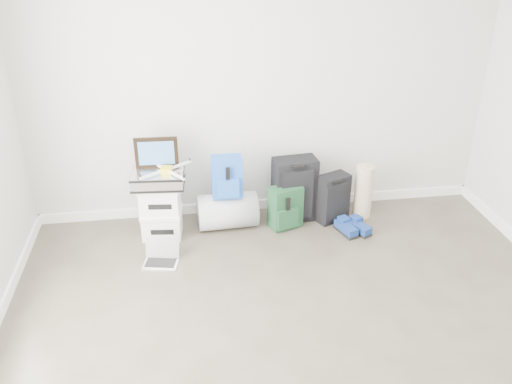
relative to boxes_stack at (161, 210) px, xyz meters
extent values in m
cube|color=beige|center=(1.02, 0.40, 1.08)|extent=(4.50, 0.02, 2.70)
cube|color=white|center=(1.02, 0.39, -0.22)|extent=(4.50, 0.02, 0.10)
cube|color=silver|center=(0.00, 0.00, -0.15)|extent=(0.39, 0.32, 0.23)
cube|color=silver|center=(0.00, 0.00, -0.02)|extent=(0.41, 0.34, 0.04)
cube|color=silver|center=(0.00, 0.00, 0.11)|extent=(0.39, 0.32, 0.23)
cube|color=silver|center=(0.00, 0.00, 0.25)|extent=(0.41, 0.34, 0.04)
cube|color=#B2B2B7|center=(0.00, 0.00, 0.33)|extent=(0.49, 0.38, 0.13)
cube|color=black|center=(0.00, 0.10, 0.55)|extent=(0.39, 0.04, 0.29)
cube|color=#27549C|center=(0.00, 0.09, 0.55)|extent=(0.32, 0.02, 0.23)
cube|color=yellow|center=(0.08, -0.02, 0.43)|extent=(0.11, 0.11, 0.05)
cube|color=white|center=(0.19, 0.06, 0.43)|extent=(0.24, 0.17, 0.02)
cube|color=white|center=(0.00, 0.09, 0.43)|extent=(0.17, 0.24, 0.02)
cube|color=white|center=(-0.03, -0.10, 0.43)|extent=(0.24, 0.17, 0.02)
cube|color=white|center=(0.16, -0.13, 0.43)|extent=(0.17, 0.24, 0.02)
cylinder|color=#95989D|center=(0.63, 0.07, -0.09)|extent=(0.59, 0.38, 0.35)
cube|color=blue|center=(0.63, 0.05, 0.28)|extent=(0.29, 0.17, 0.40)
cube|color=blue|center=(0.63, -0.05, 0.22)|extent=(0.21, 0.06, 0.19)
cube|color=black|center=(1.31, 0.14, 0.05)|extent=(0.44, 0.28, 0.65)
cube|color=black|center=(1.31, 0.01, 0.05)|extent=(0.32, 0.06, 0.52)
cube|color=black|center=(1.31, 0.01, 0.36)|extent=(0.13, 0.04, 0.03)
cube|color=#12311F|center=(1.19, 0.00, -0.06)|extent=(0.35, 0.27, 0.43)
cube|color=#12311F|center=(1.19, -0.10, -0.13)|extent=(0.23, 0.13, 0.20)
cube|color=black|center=(1.68, 0.05, -0.02)|extent=(0.36, 0.29, 0.49)
cube|color=black|center=(1.68, -0.05, -0.02)|extent=(0.23, 0.12, 0.39)
cube|color=black|center=(1.68, -0.04, 0.20)|extent=(0.11, 0.06, 0.02)
cube|color=black|center=(1.75, -0.22, -0.26)|extent=(0.19, 0.30, 0.03)
cube|color=#19459A|center=(1.75, -0.22, -0.21)|extent=(0.18, 0.29, 0.07)
cube|color=black|center=(1.88, -0.22, -0.26)|extent=(0.23, 0.30, 0.03)
cube|color=#19459A|center=(1.88, -0.22, -0.21)|extent=(0.22, 0.28, 0.07)
cylinder|color=tan|center=(2.01, 0.09, 0.00)|extent=(0.18, 0.18, 0.55)
cube|color=silver|center=(-0.02, -0.50, -0.26)|extent=(0.34, 0.27, 0.01)
cube|color=black|center=(-0.02, -0.50, -0.25)|extent=(0.28, 0.19, 0.00)
cube|color=black|center=(0.00, -0.40, -0.16)|extent=(0.30, 0.07, 0.20)
camera|label=1|loc=(0.24, -4.54, 2.47)|focal=38.00mm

